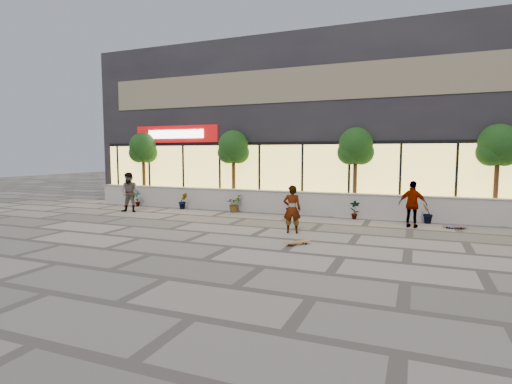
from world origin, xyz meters
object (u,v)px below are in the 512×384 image
at_px(tree_midwest, 233,149).
at_px(skater_center, 292,209).
at_px(tree_east, 498,148).
at_px(skater_left, 130,192).
at_px(skateboard_center, 297,242).
at_px(skateboard_left, 130,205).
at_px(tree_mideast, 356,148).
at_px(tree_west, 143,149).
at_px(skateboard_right_near, 454,227).
at_px(skateboard_right_far, 457,226).
at_px(skater_right_near, 413,204).

relative_size(tree_midwest, skater_center, 2.34).
relative_size(tree_east, skater_left, 2.09).
xyz_separation_m(skateboard_center, skateboard_left, (-10.59, 5.26, -0.01)).
relative_size(tree_mideast, skater_center, 2.34).
xyz_separation_m(tree_west, skater_center, (10.09, -5.06, -2.15)).
relative_size(tree_west, skateboard_center, 4.95).
xyz_separation_m(skater_center, skateboard_center, (0.69, -1.70, -0.75)).
height_order(skater_center, skateboard_right_near, skater_center).
bearing_deg(tree_midwest, skater_center, -47.76).
bearing_deg(skater_left, tree_midwest, 23.28).
bearing_deg(skater_left, skateboard_left, 114.96).
bearing_deg(skateboard_right_far, tree_east, 19.42).
distance_m(tree_mideast, skateboard_center, 7.39).
bearing_deg(skateboard_left, tree_midwest, 9.64).
height_order(tree_mideast, skateboard_center, tree_mideast).
xyz_separation_m(tree_midwest, tree_mideast, (6.00, 0.00, 0.00)).
bearing_deg(skateboard_left, tree_mideast, 1.41).
height_order(skateboard_left, skateboard_right_near, skateboard_left).
xyz_separation_m(tree_midwest, skater_right_near, (8.46, -2.40, -2.11)).
bearing_deg(skater_right_near, skater_center, 47.72).
bearing_deg(skateboard_center, tree_midwest, 78.31).
bearing_deg(skateboard_left, skater_left, -55.69).
height_order(tree_midwest, skater_left, tree_midwest).
relative_size(skater_right_near, skateboard_right_near, 2.22).
bearing_deg(skater_center, tree_west, -42.26).
bearing_deg(tree_midwest, tree_west, 180.00).
relative_size(tree_midwest, skater_left, 2.09).
xyz_separation_m(skateboard_left, skateboard_right_far, (15.30, -0.46, 0.00)).
bearing_deg(skater_right_near, skateboard_right_far, -150.84).
bearing_deg(tree_east, skateboard_right_near, -127.99).
relative_size(skater_right_near, skateboard_center, 2.21).
height_order(skater_left, skateboard_center, skater_left).
bearing_deg(skater_left, skater_right_near, -12.08).
xyz_separation_m(tree_east, skateboard_left, (-16.80, -1.50, -2.91)).
height_order(skateboard_center, skateboard_right_far, skateboard_center).
bearing_deg(tree_east, skateboard_left, -174.90).
bearing_deg(tree_midwest, skater_left, -141.23).
xyz_separation_m(tree_west, skateboard_center, (10.78, -6.76, -2.90)).
relative_size(tree_west, skater_left, 2.09).
height_order(tree_midwest, skateboard_center, tree_midwest).
distance_m(tree_midwest, tree_mideast, 6.00).
xyz_separation_m(skater_center, skateboard_right_near, (5.31, 3.02, -0.76)).
bearing_deg(skateboard_right_near, tree_east, 59.07).
xyz_separation_m(tree_mideast, tree_east, (5.50, 0.00, 0.00)).
relative_size(skateboard_center, skateboard_left, 0.97).
height_order(skater_center, skateboard_center, skater_center).
xyz_separation_m(skater_left, skateboard_center, (9.19, -3.62, -0.85)).
height_order(tree_mideast, skater_left, tree_mideast).
bearing_deg(tree_midwest, tree_mideast, 0.00).
bearing_deg(skateboard_left, skater_center, -25.92).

